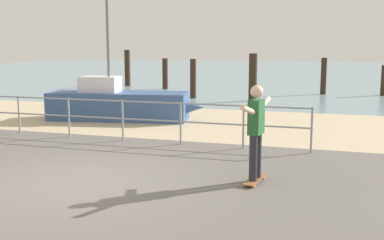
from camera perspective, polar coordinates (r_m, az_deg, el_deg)
The scene contains 13 objects.
ground_plane at distance 7.93m, azimuth -17.30°, elevation -9.20°, with size 24.00×10.00×0.04m, color #605B56.
beach_strip at distance 15.01m, azimuth 0.31°, elevation -0.25°, with size 24.00×6.00×0.04m, color tan.
sea_surface at distance 42.45m, azimuth 11.63°, elevation 5.60°, with size 72.00×50.00×0.04m, color #75939E.
railing_fence at distance 12.42m, azimuth -11.47°, elevation 0.85°, with size 10.80×0.05×1.05m.
sailboat at distance 15.50m, azimuth -8.14°, elevation 1.90°, with size 5.06×2.17×5.01m.
skateboard at distance 8.55m, azimuth 7.50°, elevation -7.07°, with size 0.31×0.82×0.08m.
skateboarder at distance 8.33m, azimuth 7.63°, elevation -0.78°, with size 0.29×1.44×1.65m.
groyne_post_0 at distance 27.98m, azimuth -7.70°, elevation 6.15°, with size 0.32×0.32×2.09m, color #332319.
groyne_post_1 at distance 25.87m, azimuth -3.22°, elevation 5.51°, with size 0.29×0.29×1.66m, color #332319.
groyne_post_2 at distance 21.45m, azimuth 0.13°, elevation 4.93°, with size 0.27×0.27×1.77m, color #332319.
groyne_post_3 at distance 20.48m, azimuth 7.26°, elevation 5.03°, with size 0.35×0.35×2.03m, color #332319.
groyne_post_4 at distance 23.94m, azimuth 15.40°, elevation 5.04°, with size 0.27×0.27×1.77m, color #332319.
groyne_post_5 at distance 24.31m, azimuth 21.92°, elevation 4.38°, with size 0.30×0.30×1.44m, color #332319.
Camera 1 is at (4.38, -7.15, 2.43)m, focal length 44.79 mm.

